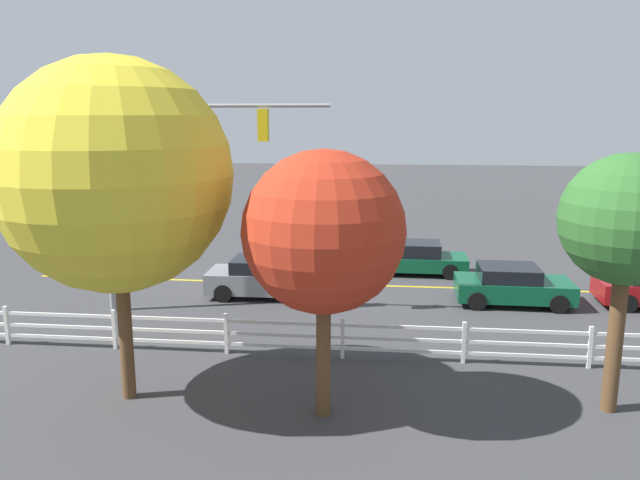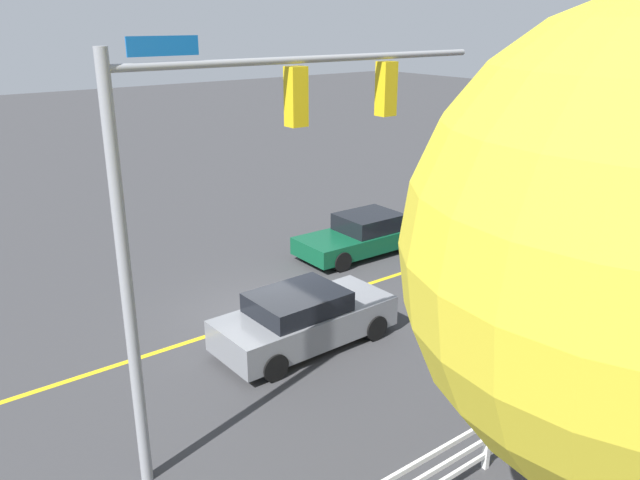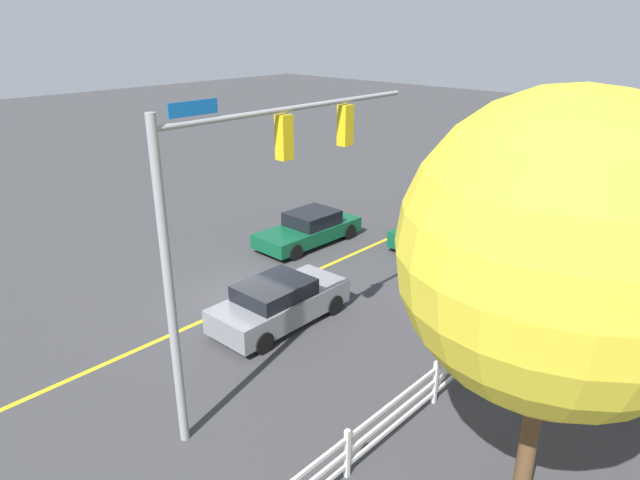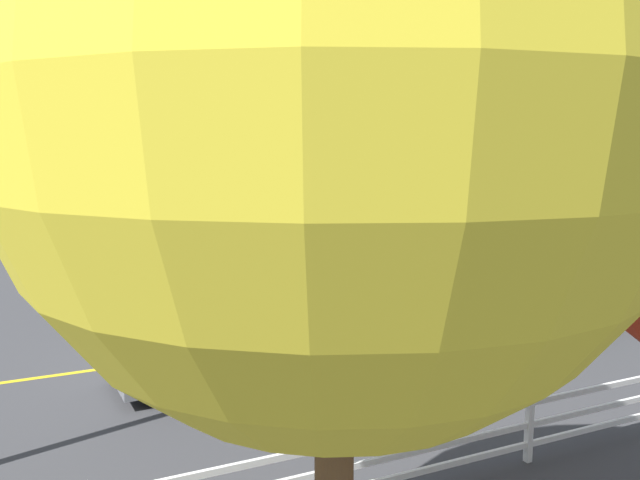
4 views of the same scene
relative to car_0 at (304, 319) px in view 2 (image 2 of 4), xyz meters
The scene contains 8 objects.
ground_plane 1.97m from the car_0, 94.44° to the right, with size 120.00×120.00×0.00m, color #38383A.
lane_center_stripe 4.58m from the car_0, 156.11° to the right, with size 28.00×0.16×0.01m, color gold.
signal_assembly 5.66m from the car_0, 37.74° to the left, with size 7.52×0.37×7.25m.
car_0 is the anchor object (origin of this frame).
car_1 8.73m from the car_0, behind, with size 4.00×2.08×1.36m.
car_2 6.69m from the car_0, 143.92° to the right, with size 4.68×1.98×1.33m.
car_3 14.00m from the car_0, behind, with size 4.79×1.91×1.49m.
white_rail_fence 6.37m from the car_0, 119.55° to the left, with size 26.10×0.10×1.15m.
Camera 2 is at (8.20, 12.92, 7.49)m, focal length 35.68 mm.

